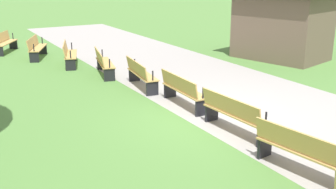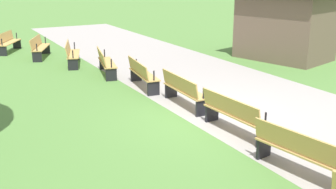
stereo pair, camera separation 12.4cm
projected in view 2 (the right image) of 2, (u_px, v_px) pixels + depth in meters
ground_plane at (209, 118)px, 10.36m from camera, size 120.00×120.00×0.00m
path_paving at (268, 106)px, 11.27m from camera, size 38.49×5.10×0.01m
bench_0 at (8, 42)px, 18.56m from camera, size 1.90×1.34×0.89m
bench_1 at (39, 47)px, 17.35m from camera, size 1.94×1.20×0.89m
bench_2 at (72, 53)px, 15.99m from camera, size 1.96×1.05×0.89m
bench_3 at (105, 62)px, 14.49m from camera, size 1.96×0.90×0.89m
bench_4 at (142, 73)px, 12.86m from camera, size 1.95×0.73×0.89m
bench_5 at (184, 90)px, 11.11m from camera, size 1.93×0.56×0.89m
bench_6 at (234, 114)px, 9.25m from camera, size 1.93×0.56×0.89m
bench_7 at (301, 152)px, 7.32m from camera, size 1.95×0.73×0.89m
kiosk at (285, 24)px, 16.91m from camera, size 4.60×3.84×2.84m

